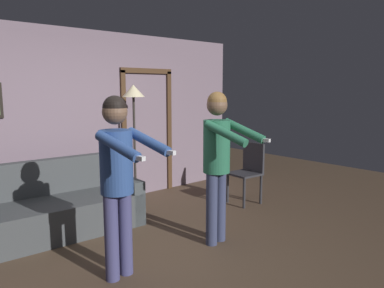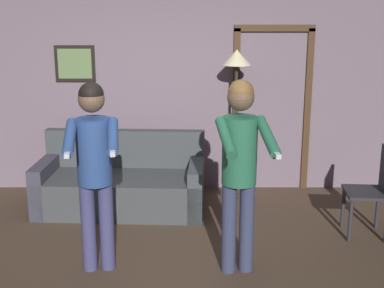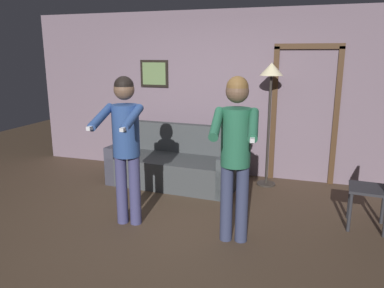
# 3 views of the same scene
# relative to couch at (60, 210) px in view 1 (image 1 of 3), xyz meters

# --- Properties ---
(ground_plane) EXTENTS (12.00, 12.00, 0.00)m
(ground_plane) POSITION_rel_couch_xyz_m (0.40, -1.52, -0.28)
(ground_plane) COLOR brown
(back_wall_assembly) EXTENTS (6.40, 0.10, 2.60)m
(back_wall_assembly) POSITION_rel_couch_xyz_m (0.41, 0.76, 1.02)
(back_wall_assembly) COLOR slate
(back_wall_assembly) RESTS_ON ground_plane
(couch) EXTENTS (1.94, 0.94, 0.87)m
(couch) POSITION_rel_couch_xyz_m (0.00, 0.00, 0.00)
(couch) COLOR #444749
(couch) RESTS_ON ground_plane
(torchiere_lamp) EXTENTS (0.33, 0.33, 1.81)m
(torchiere_lamp) POSITION_rel_couch_xyz_m (1.34, 0.36, 1.24)
(torchiere_lamp) COLOR #332D28
(torchiere_lamp) RESTS_ON ground_plane
(person_standing_left) EXTENTS (0.49, 0.74, 1.70)m
(person_standing_left) POSITION_rel_couch_xyz_m (-0.02, -1.49, 0.76)
(person_standing_left) COLOR #434373
(person_standing_left) RESTS_ON ground_plane
(person_standing_right) EXTENTS (0.50, 0.69, 1.73)m
(person_standing_right) POSITION_rel_couch_xyz_m (1.22, -1.52, 0.77)
(person_standing_right) COLOR #373E5E
(person_standing_right) RESTS_ON ground_plane
(dining_chair_distant) EXTENTS (0.45, 0.45, 0.93)m
(dining_chair_distant) POSITION_rel_couch_xyz_m (2.68, -0.74, 0.25)
(dining_chair_distant) COLOR #2D2D33
(dining_chair_distant) RESTS_ON ground_plane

